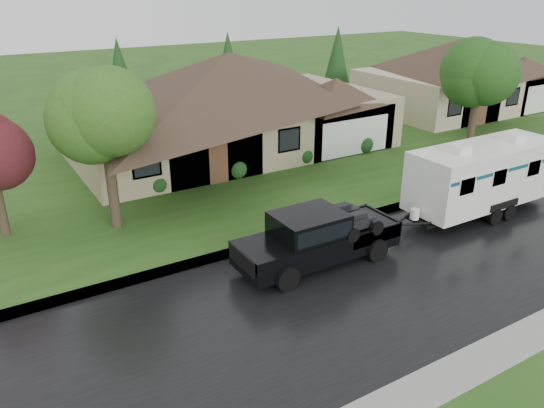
# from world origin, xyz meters

# --- Properties ---
(ground) EXTENTS (140.00, 140.00, 0.00)m
(ground) POSITION_xyz_m (0.00, 0.00, 0.00)
(ground) COLOR #254D18
(ground) RESTS_ON ground
(road) EXTENTS (140.00, 8.00, 0.01)m
(road) POSITION_xyz_m (0.00, -2.00, 0.01)
(road) COLOR black
(road) RESTS_ON ground
(curb) EXTENTS (140.00, 0.50, 0.15)m
(curb) POSITION_xyz_m (0.00, 2.25, 0.07)
(curb) COLOR gray
(curb) RESTS_ON ground
(lawn) EXTENTS (140.00, 26.00, 0.15)m
(lawn) POSITION_xyz_m (0.00, 15.00, 0.07)
(lawn) COLOR #254D18
(lawn) RESTS_ON ground
(house_main) EXTENTS (19.44, 10.80, 6.90)m
(house_main) POSITION_xyz_m (2.29, 13.84, 3.59)
(house_main) COLOR tan
(house_main) RESTS_ON lawn
(house_neighbor) EXTENTS (15.12, 9.72, 6.45)m
(house_neighbor) POSITION_xyz_m (22.27, 14.34, 3.32)
(house_neighbor) COLOR tan
(house_neighbor) RESTS_ON lawn
(tree_left_green) EXTENTS (3.88, 3.88, 6.42)m
(tree_left_green) POSITION_xyz_m (-7.05, 6.64, 4.61)
(tree_left_green) COLOR #382B1E
(tree_left_green) RESTS_ON lawn
(tree_right_green) EXTENTS (3.76, 3.76, 6.22)m
(tree_right_green) POSITION_xyz_m (13.63, 6.12, 4.46)
(tree_right_green) COLOR #382B1E
(tree_right_green) RESTS_ON lawn
(shrub_row) EXTENTS (13.60, 1.00, 1.00)m
(shrub_row) POSITION_xyz_m (2.00, 9.30, 0.65)
(shrub_row) COLOR #143814
(shrub_row) RESTS_ON lawn
(pickup_truck) EXTENTS (6.08, 2.31, 2.03)m
(pickup_truck) POSITION_xyz_m (-1.77, 0.10, 1.09)
(pickup_truck) COLOR black
(pickup_truck) RESTS_ON ground
(travel_trailer) EXTENTS (7.50, 2.64, 3.37)m
(travel_trailer) POSITION_xyz_m (7.04, 0.10, 1.79)
(travel_trailer) COLOR white
(travel_trailer) RESTS_ON ground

